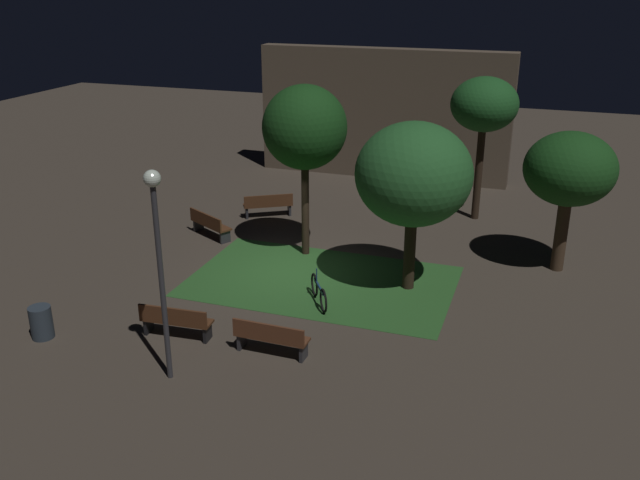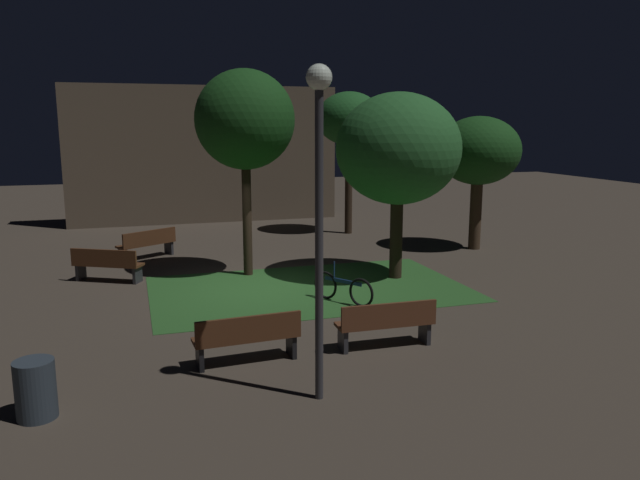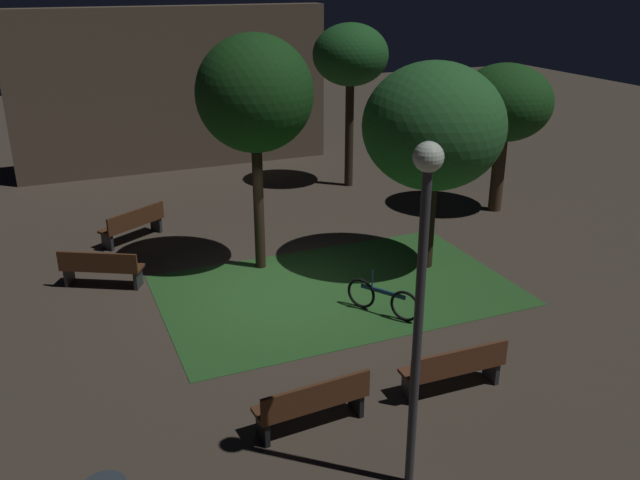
{
  "view_description": "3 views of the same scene",
  "coord_description": "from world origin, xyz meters",
  "px_view_note": "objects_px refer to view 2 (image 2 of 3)",
  "views": [
    {
      "loc": [
        6.95,
        -17.61,
        8.48
      ],
      "look_at": [
        1.25,
        -0.94,
        1.57
      ],
      "focal_mm": 38.5,
      "sensor_mm": 36.0,
      "label": 1
    },
    {
      "loc": [
        -3.01,
        -14.36,
        4.01
      ],
      "look_at": [
        1.1,
        -1.08,
        1.37
      ],
      "focal_mm": 34.45,
      "sensor_mm": 36.0,
      "label": 2
    },
    {
      "loc": [
        -4.5,
        -12.6,
        6.58
      ],
      "look_at": [
        0.79,
        0.03,
        1.12
      ],
      "focal_mm": 37.94,
      "sensor_mm": 36.0,
      "label": 3
    }
  ],
  "objects_px": {
    "tree_lawn_side": "(478,152)",
    "trash_bin": "(35,389)",
    "tree_left_canopy": "(398,150)",
    "bench_lawn_edge": "(107,264)",
    "lamp_post_near_wall": "(319,180)",
    "tree_right_canopy": "(245,121)",
    "tree_back_right": "(349,120)",
    "bench_near_trees": "(147,243)",
    "bicycle": "(343,288)",
    "bench_front_left": "(386,323)",
    "bench_front_right": "(247,337)"
  },
  "relations": [
    {
      "from": "tree_lawn_side",
      "to": "tree_back_right",
      "type": "xyz_separation_m",
      "value": [
        -2.95,
        3.92,
        1.01
      ]
    },
    {
      "from": "tree_left_canopy",
      "to": "lamp_post_near_wall",
      "type": "xyz_separation_m",
      "value": [
        -4.06,
        -6.34,
        -0.12
      ]
    },
    {
      "from": "tree_right_canopy",
      "to": "bench_front_right",
      "type": "bearing_deg",
      "value": -100.67
    },
    {
      "from": "trash_bin",
      "to": "bicycle",
      "type": "height_order",
      "value": "bicycle"
    },
    {
      "from": "bench_front_right",
      "to": "tree_right_canopy",
      "type": "bearing_deg",
      "value": 79.33
    },
    {
      "from": "lamp_post_near_wall",
      "to": "bench_front_right",
      "type": "bearing_deg",
      "value": 115.3
    },
    {
      "from": "bench_front_left",
      "to": "tree_back_right",
      "type": "height_order",
      "value": "tree_back_right"
    },
    {
      "from": "bench_front_left",
      "to": "tree_left_canopy",
      "type": "distance_m",
      "value": 5.98
    },
    {
      "from": "tree_left_canopy",
      "to": "bench_lawn_edge",
      "type": "bearing_deg",
      "value": 166.32
    },
    {
      "from": "bench_lawn_edge",
      "to": "trash_bin",
      "type": "distance_m",
      "value": 7.58
    },
    {
      "from": "tree_back_right",
      "to": "lamp_post_near_wall",
      "type": "relative_size",
      "value": 1.07
    },
    {
      "from": "bench_near_trees",
      "to": "bench_front_left",
      "type": "bearing_deg",
      "value": -66.76
    },
    {
      "from": "bench_front_right",
      "to": "bench_front_left",
      "type": "relative_size",
      "value": 1.01
    },
    {
      "from": "tree_right_canopy",
      "to": "lamp_post_near_wall",
      "type": "distance_m",
      "value": 7.85
    },
    {
      "from": "tree_right_canopy",
      "to": "trash_bin",
      "type": "distance_m",
      "value": 9.18
    },
    {
      "from": "lamp_post_near_wall",
      "to": "trash_bin",
      "type": "distance_m",
      "value": 4.86
    },
    {
      "from": "tree_left_canopy",
      "to": "lamp_post_near_wall",
      "type": "distance_m",
      "value": 7.52
    },
    {
      "from": "bench_front_left",
      "to": "trash_bin",
      "type": "height_order",
      "value": "bench_front_left"
    },
    {
      "from": "bicycle",
      "to": "tree_right_canopy",
      "type": "bearing_deg",
      "value": 115.74
    },
    {
      "from": "tree_left_canopy",
      "to": "bench_near_trees",
      "type": "bearing_deg",
      "value": 144.91
    },
    {
      "from": "bench_lawn_edge",
      "to": "tree_left_canopy",
      "type": "distance_m",
      "value": 8.01
    },
    {
      "from": "tree_lawn_side",
      "to": "trash_bin",
      "type": "relative_size",
      "value": 5.11
    },
    {
      "from": "bench_lawn_edge",
      "to": "bench_near_trees",
      "type": "distance_m",
      "value": 2.79
    },
    {
      "from": "tree_lawn_side",
      "to": "lamp_post_near_wall",
      "type": "distance_m",
      "value": 12.16
    },
    {
      "from": "tree_back_right",
      "to": "tree_right_canopy",
      "type": "height_order",
      "value": "tree_right_canopy"
    },
    {
      "from": "tree_lawn_side",
      "to": "lamp_post_near_wall",
      "type": "bearing_deg",
      "value": -131.64
    },
    {
      "from": "bench_lawn_edge",
      "to": "bicycle",
      "type": "relative_size",
      "value": 1.25
    },
    {
      "from": "tree_right_canopy",
      "to": "tree_back_right",
      "type": "bearing_deg",
      "value": 47.75
    },
    {
      "from": "tree_left_canopy",
      "to": "bicycle",
      "type": "bearing_deg",
      "value": -139.54
    },
    {
      "from": "tree_back_right",
      "to": "tree_left_canopy",
      "type": "bearing_deg",
      "value": -99.17
    },
    {
      "from": "bench_front_left",
      "to": "tree_back_right",
      "type": "xyz_separation_m",
      "value": [
        3.37,
        11.39,
        3.65
      ]
    },
    {
      "from": "tree_back_right",
      "to": "bench_near_trees",
      "type": "bearing_deg",
      "value": -162.18
    },
    {
      "from": "bench_front_right",
      "to": "bench_near_trees",
      "type": "height_order",
      "value": "same"
    },
    {
      "from": "bench_near_trees",
      "to": "bicycle",
      "type": "relative_size",
      "value": 1.23
    },
    {
      "from": "tree_lawn_side",
      "to": "tree_right_canopy",
      "type": "xyz_separation_m",
      "value": [
        -7.68,
        -1.3,
        0.96
      ]
    },
    {
      "from": "bench_lawn_edge",
      "to": "tree_back_right",
      "type": "distance_m",
      "value": 10.34
    },
    {
      "from": "bench_front_right",
      "to": "tree_right_canopy",
      "type": "height_order",
      "value": "tree_right_canopy"
    },
    {
      "from": "tree_left_canopy",
      "to": "trash_bin",
      "type": "xyz_separation_m",
      "value": [
        -7.97,
        -5.77,
        -2.95
      ]
    },
    {
      "from": "bench_lawn_edge",
      "to": "bench_near_trees",
      "type": "bearing_deg",
      "value": 67.11
    },
    {
      "from": "bench_front_left",
      "to": "tree_back_right",
      "type": "distance_m",
      "value": 12.42
    },
    {
      "from": "tree_back_right",
      "to": "bicycle",
      "type": "xyz_separation_m",
      "value": [
        -3.17,
        -8.46,
        -3.79
      ]
    },
    {
      "from": "tree_back_right",
      "to": "bench_front_left",
      "type": "bearing_deg",
      "value": -106.47
    },
    {
      "from": "bench_near_trees",
      "to": "trash_bin",
      "type": "bearing_deg",
      "value": -100.05
    },
    {
      "from": "bench_front_left",
      "to": "bicycle",
      "type": "distance_m",
      "value": 2.94
    },
    {
      "from": "bench_front_right",
      "to": "tree_left_canopy",
      "type": "bearing_deg",
      "value": 44.34
    },
    {
      "from": "lamp_post_near_wall",
      "to": "bicycle",
      "type": "height_order",
      "value": "lamp_post_near_wall"
    },
    {
      "from": "tree_lawn_side",
      "to": "lamp_post_near_wall",
      "type": "xyz_separation_m",
      "value": [
        -8.08,
        -9.09,
        0.12
      ]
    },
    {
      "from": "bench_front_right",
      "to": "bicycle",
      "type": "bearing_deg",
      "value": 47.0
    },
    {
      "from": "bench_front_right",
      "to": "trash_bin",
      "type": "bearing_deg",
      "value": -161.4
    },
    {
      "from": "bench_near_trees",
      "to": "tree_left_canopy",
      "type": "xyz_separation_m",
      "value": [
        6.18,
        -4.34,
        2.88
      ]
    }
  ]
}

